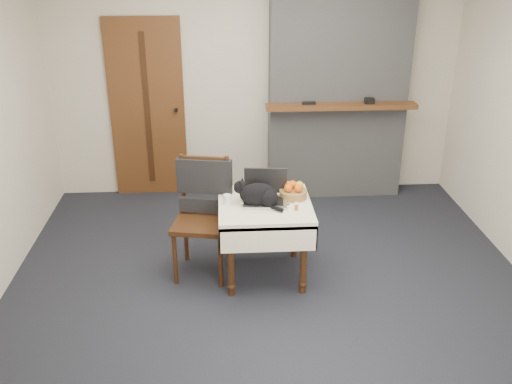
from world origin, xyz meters
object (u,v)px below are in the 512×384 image
pill_bottle (296,206)px  chair (203,200)px  laptop (265,193)px  cream_jar (227,199)px  door (147,109)px  fruit_basket (293,191)px  side_table (265,215)px  cat (259,195)px

pill_bottle → chair: bearing=157.2°
laptop → cream_jar: size_ratio=4.92×
door → fruit_basket: door is taller
side_table → door: bearing=121.7°
door → side_table: size_ratio=2.56×
cream_jar → chair: size_ratio=0.08×
laptop → cat: size_ratio=0.94×
door → laptop: bearing=-57.4°
laptop → fruit_basket: size_ratio=1.65×
cream_jar → side_table: bearing=-1.4°
side_table → pill_bottle: pill_bottle is taller
door → chair: door is taller
laptop → pill_bottle: bearing=-35.6°
cream_jar → fruit_basket: fruit_basket is taller
side_table → pill_bottle: 0.32m
pill_bottle → laptop: bearing=139.4°
laptop → pill_bottle: (0.24, -0.20, -0.03)m
laptop → pill_bottle: laptop is taller
fruit_basket → pill_bottle: bearing=-91.1°
fruit_basket → chair: chair is taller
door → laptop: size_ratio=5.13×
fruit_basket → cream_jar: bearing=-170.4°
pill_bottle → fruit_basket: fruit_basket is taller
chair → side_table: bearing=-7.4°
side_table → laptop: size_ratio=2.00×
door → cat: door is taller
side_table → fruit_basket: (0.25, 0.10, 0.17)m
cat → cream_jar: bearing=-170.6°
side_table → cream_jar: 0.35m
cream_jar → chair: chair is taller
laptop → chair: chair is taller
side_table → fruit_basket: size_ratio=3.30×
side_table → laptop: bearing=81.6°
laptop → cream_jar: bearing=-167.1°
door → fruit_basket: bearing=-51.5°
side_table → pill_bottle: size_ratio=11.72×
cream_jar → pill_bottle: cream_jar is taller
door → laptop: 2.19m
cream_jar → pill_bottle: (0.56, -0.16, -0.01)m
laptop → cream_jar: (-0.32, -0.04, -0.03)m
side_table → cream_jar: (-0.32, 0.01, 0.15)m
door → laptop: (1.18, -1.84, -0.23)m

